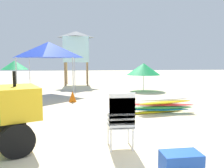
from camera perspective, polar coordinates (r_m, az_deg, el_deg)
The scene contains 9 objects.
ground at distance 4.32m, azimuth 6.76°, elevation -17.06°, with size 80.00×80.00×0.00m, color beige.
stacked_plastic_chairs at distance 4.19m, azimuth 2.38°, elevation -8.34°, with size 0.48×0.48×1.11m.
surfboard_pile at distance 7.41m, azimuth 12.60°, elevation -5.50°, with size 2.42×0.78×0.48m.
popup_canopy at distance 11.81m, azimuth -16.24°, elevation 8.58°, with size 2.59×2.59×2.71m.
lifeguard_tower at distance 16.36m, azimuth -9.35°, elevation 9.60°, with size 1.98×1.98×3.91m.
beach_umbrella_left at distance 12.95m, azimuth 8.24°, elevation 3.89°, with size 1.98×1.98×1.62m.
beach_umbrella_mid at distance 15.84m, azimuth -24.10°, elevation 4.54°, with size 1.71×1.71×1.78m.
traffic_cone_near at distance 9.33m, azimuth -10.27°, elevation -3.22°, with size 0.33×0.33×0.47m, color orange.
cooler_box at distance 3.56m, azimuth 17.53°, elevation -19.34°, with size 0.58×0.34×0.35m, color blue.
Camera 1 is at (-1.02, -3.85, 1.67)m, focal length 34.97 mm.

